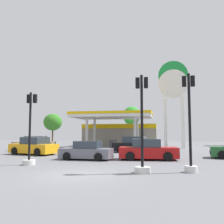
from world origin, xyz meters
name	(u,v)px	position (x,y,z in m)	size (l,w,h in m)	color
ground_plane	(78,175)	(0.00, 0.00, 0.00)	(90.00, 90.00, 0.00)	slate
gas_station	(120,132)	(-2.03, 24.45, 2.10)	(10.83, 12.51, 4.54)	gray
station_pole_sign	(173,93)	(5.70, 21.50, 7.31)	(3.88, 0.56, 11.59)	white
car_0	(34,147)	(-7.65, 9.50, 0.73)	(4.85, 3.00, 1.62)	black
car_1	(86,151)	(-1.58, 6.43, 0.63)	(3.98, 1.94, 1.40)	black
car_2	(136,145)	(1.41, 13.67, 0.74)	(4.70, 2.38, 1.63)	black
car_3	(148,150)	(2.99, 7.27, 0.70)	(4.50, 2.30, 1.56)	black
car_5	(35,144)	(-10.15, 14.17, 0.73)	(4.77, 2.62, 1.62)	black
traffic_signal_0	(190,133)	(5.45, 1.88, 2.01)	(0.65, 0.68, 5.17)	silver
traffic_signal_2	(142,140)	(3.01, 1.25, 1.66)	(0.81, 0.81, 5.05)	silver
traffic_signal_3	(30,141)	(-4.27, 2.92, 1.51)	(0.79, 0.79, 4.63)	silver
tree_0	(53,122)	(-16.18, 31.75, 3.96)	(3.47, 3.47, 5.57)	brown
tree_1	(132,116)	(-0.85, 29.92, 4.82)	(2.97, 2.97, 6.45)	brown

